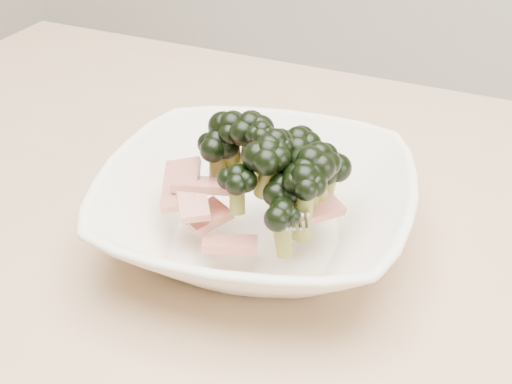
{
  "coord_description": "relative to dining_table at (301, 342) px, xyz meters",
  "views": [
    {
      "loc": [
        0.16,
        -0.46,
        1.12
      ],
      "look_at": [
        -0.05,
        0.01,
        0.8
      ],
      "focal_mm": 50.0,
      "sensor_mm": 36.0,
      "label": 1
    }
  ],
  "objects": [
    {
      "name": "dining_table",
      "position": [
        0.0,
        0.0,
        0.0
      ],
      "size": [
        1.2,
        0.8,
        0.75
      ],
      "color": "tan",
      "rests_on": "ground"
    },
    {
      "name": "broccoli_dish",
      "position": [
        -0.05,
        0.01,
        0.14
      ],
      "size": [
        0.31,
        0.31,
        0.12
      ],
      "color": "#F2E4CC",
      "rests_on": "dining_table"
    }
  ]
}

